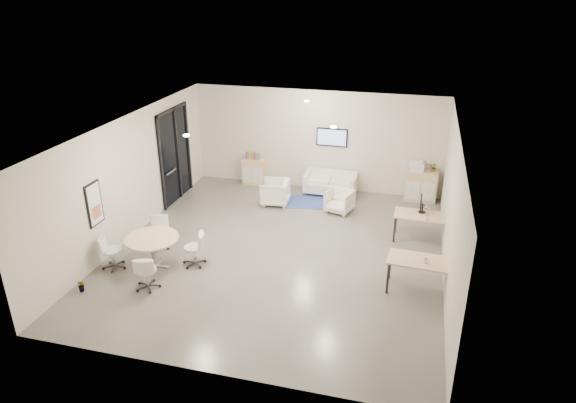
% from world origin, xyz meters
% --- Properties ---
extents(room_shell, '(9.60, 10.60, 4.80)m').
position_xyz_m(room_shell, '(0.00, 0.00, 1.60)').
color(room_shell, '#54524D').
rests_on(room_shell, ground).
extents(glass_door, '(0.09, 1.90, 2.85)m').
position_xyz_m(glass_door, '(-3.95, 2.51, 1.50)').
color(glass_door, black).
rests_on(glass_door, room_shell).
extents(artwork, '(0.05, 0.54, 1.04)m').
position_xyz_m(artwork, '(-3.97, -1.60, 1.55)').
color(artwork, black).
rests_on(artwork, room_shell).
extents(wall_tv, '(0.98, 0.06, 0.58)m').
position_xyz_m(wall_tv, '(0.50, 4.46, 1.75)').
color(wall_tv, black).
rests_on(wall_tv, room_shell).
extents(ceiling_spots, '(3.14, 4.14, 0.03)m').
position_xyz_m(ceiling_spots, '(-0.20, 0.83, 3.18)').
color(ceiling_spots, '#FFEAC6').
rests_on(ceiling_spots, room_shell).
extents(sideboard_left, '(0.77, 0.40, 0.87)m').
position_xyz_m(sideboard_left, '(-2.03, 4.27, 0.43)').
color(sideboard_left, '#DCB784').
rests_on(sideboard_left, room_shell).
extents(sideboard_right, '(0.97, 0.47, 0.97)m').
position_xyz_m(sideboard_right, '(3.34, 4.24, 0.48)').
color(sideboard_right, '#DCB784').
rests_on(sideboard_right, room_shell).
extents(books, '(0.45, 0.14, 0.22)m').
position_xyz_m(books, '(-2.07, 4.28, 0.98)').
color(books, red).
rests_on(books, sideboard_left).
extents(printer, '(0.45, 0.38, 0.31)m').
position_xyz_m(printer, '(3.17, 4.24, 1.11)').
color(printer, white).
rests_on(printer, sideboard_right).
extents(loveseat, '(1.64, 0.85, 0.61)m').
position_xyz_m(loveseat, '(0.58, 4.09, 0.33)').
color(loveseat, silver).
rests_on(loveseat, room_shell).
extents(blue_rug, '(1.71, 1.27, 0.01)m').
position_xyz_m(blue_rug, '(0.00, 3.22, 0.01)').
color(blue_rug, navy).
rests_on(blue_rug, room_shell).
extents(armchair_left, '(0.83, 0.87, 0.82)m').
position_xyz_m(armchair_left, '(-0.92, 2.86, 0.41)').
color(armchair_left, silver).
rests_on(armchair_left, room_shell).
extents(armchair_right, '(0.87, 0.84, 0.73)m').
position_xyz_m(armchair_right, '(1.08, 2.78, 0.37)').
color(armchair_right, silver).
rests_on(armchair_right, room_shell).
extents(desk_rear, '(1.41, 0.74, 0.72)m').
position_xyz_m(desk_rear, '(3.41, 1.56, 0.65)').
color(desk_rear, '#DCB784').
rests_on(desk_rear, room_shell).
extents(desk_front, '(1.48, 0.82, 0.75)m').
position_xyz_m(desk_front, '(3.46, -0.88, 0.67)').
color(desk_front, '#DCB784').
rests_on(desk_front, room_shell).
extents(monitor, '(0.20, 0.50, 0.44)m').
position_xyz_m(monitor, '(3.37, 1.71, 0.96)').
color(monitor, black).
rests_on(monitor, desk_rear).
extents(round_table, '(1.26, 1.26, 0.76)m').
position_xyz_m(round_table, '(-2.68, -1.45, 0.68)').
color(round_table, '#DCB784').
rests_on(round_table, room_shell).
extents(meeting_chairs, '(2.52, 2.52, 0.82)m').
position_xyz_m(meeting_chairs, '(-2.68, -1.45, 0.41)').
color(meeting_chairs, white).
rests_on(meeting_chairs, room_shell).
extents(plant_cabinet, '(0.33, 0.35, 0.22)m').
position_xyz_m(plant_cabinet, '(3.67, 4.27, 1.08)').
color(plant_cabinet, '#3F7F3F').
rests_on(plant_cabinet, sideboard_right).
extents(plant_floor, '(0.26, 0.34, 0.14)m').
position_xyz_m(plant_floor, '(-3.70, -2.85, 0.07)').
color(plant_floor, '#3F7F3F').
rests_on(plant_floor, room_shell).
extents(cup, '(0.15, 0.13, 0.12)m').
position_xyz_m(cup, '(3.54, -0.97, 0.81)').
color(cup, white).
rests_on(cup, desk_front).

